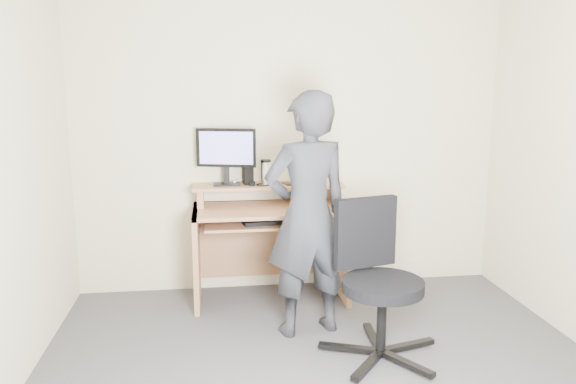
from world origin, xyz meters
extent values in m
cube|color=beige|center=(0.00, 1.75, 1.25)|extent=(3.50, 0.02, 2.50)
cube|color=tan|center=(-0.78, 1.45, 0.38)|extent=(0.04, 0.60, 0.75)
cube|color=tan|center=(0.38, 1.45, 0.38)|extent=(0.04, 0.60, 0.75)
cube|color=tan|center=(-0.20, 1.45, 0.73)|extent=(1.20, 0.60, 0.03)
cube|color=tan|center=(-0.20, 1.37, 0.64)|extent=(1.02, 0.38, 0.02)
cube|color=tan|center=(-0.74, 1.60, 0.82)|extent=(0.05, 0.28, 0.15)
cube|color=tan|center=(0.34, 1.60, 0.82)|extent=(0.05, 0.28, 0.15)
cube|color=tan|center=(-0.20, 1.60, 0.90)|extent=(1.20, 0.30, 0.02)
cube|color=tan|center=(-0.20, 1.74, 0.42)|extent=(1.20, 0.03, 0.65)
cube|color=black|center=(-0.53, 1.60, 0.92)|extent=(0.21, 0.13, 0.01)
cube|color=black|center=(-0.53, 1.62, 0.99)|extent=(0.05, 0.04, 0.13)
cube|color=black|center=(-0.53, 1.59, 1.21)|extent=(0.47, 0.15, 0.30)
cube|color=#8B8EF1|center=(-0.53, 1.57, 1.21)|extent=(0.41, 0.11, 0.26)
cube|color=black|center=(-0.36, 1.62, 1.01)|extent=(0.09, 0.14, 0.20)
cylinder|color=silver|center=(-0.22, 1.58, 1.00)|extent=(0.09, 0.09, 0.18)
cube|color=black|center=(-0.04, 1.57, 0.92)|extent=(0.10, 0.14, 0.01)
cube|color=black|center=(-0.33, 1.54, 0.93)|extent=(0.05, 0.04, 0.03)
torus|color=silver|center=(-0.40, 1.64, 0.92)|extent=(0.20, 0.20, 0.06)
cube|color=black|center=(-0.19, 1.36, 0.67)|extent=(0.48, 0.25, 0.03)
ellipsoid|color=black|center=(0.08, 1.35, 0.77)|extent=(0.11, 0.08, 0.04)
cube|color=black|center=(0.59, 0.42, 0.04)|extent=(0.39, 0.15, 0.03)
cube|color=black|center=(0.40, 0.57, 0.04)|extent=(0.07, 0.39, 0.03)
cube|color=black|center=(0.20, 0.44, 0.04)|extent=(0.38, 0.18, 0.03)
cube|color=black|center=(0.26, 0.21, 0.04)|extent=(0.28, 0.33, 0.03)
cube|color=black|center=(0.50, 0.20, 0.04)|extent=(0.26, 0.35, 0.03)
cylinder|color=black|center=(0.39, 0.37, 0.25)|extent=(0.06, 0.06, 0.41)
cylinder|color=black|center=(0.39, 0.37, 0.48)|extent=(0.51, 0.51, 0.07)
cube|color=black|center=(0.33, 0.58, 0.76)|extent=(0.43, 0.17, 0.46)
imported|color=black|center=(-0.01, 0.81, 0.83)|extent=(0.69, 0.54, 1.67)
camera|label=1|loc=(-0.63, -2.82, 1.72)|focal=35.00mm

